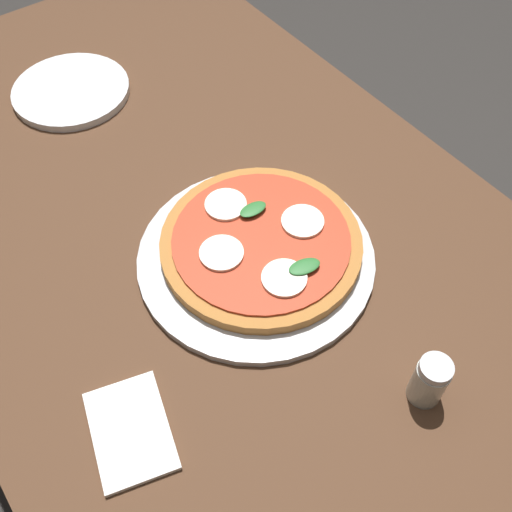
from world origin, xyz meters
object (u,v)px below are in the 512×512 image
Objects in this scene: dining_table at (229,277)px; plate_white at (71,91)px; serving_tray at (256,258)px; pizza at (261,243)px; pepper_shaker at (430,381)px; napkin at (131,431)px.

plate_white is at bearing -176.07° from dining_table.
pizza is (-0.01, 0.01, 0.02)m from serving_tray.
pizza is at bearing -174.13° from pepper_shaker.
napkin is at bearing -66.80° from serving_tray.
napkin is 1.70× the size of pepper_shaker.
serving_tray reaches higher than napkin.
serving_tray is at bearing 113.20° from napkin.
pizza is 0.50m from plate_white.
pepper_shaker is (0.80, 0.09, 0.03)m from plate_white.
dining_table is at bearing 123.44° from napkin.
dining_table is 5.31× the size of pizza.
pepper_shaker is at bearing 8.70° from serving_tray.
pizza is (0.05, 0.03, 0.12)m from dining_table.
pepper_shaker is at bearing 9.90° from dining_table.
serving_tray is at bearing -171.30° from pepper_shaker.
plate_white is (-0.45, -0.03, 0.10)m from dining_table.
pepper_shaker is (0.17, 0.32, 0.03)m from napkin.
dining_table is 20.33× the size of pepper_shaker.
pizza is at bearing 32.34° from dining_table.
pepper_shaker reaches higher than pizza.
plate_white is at bearing -173.08° from pizza.
pepper_shaker reaches higher than plate_white.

